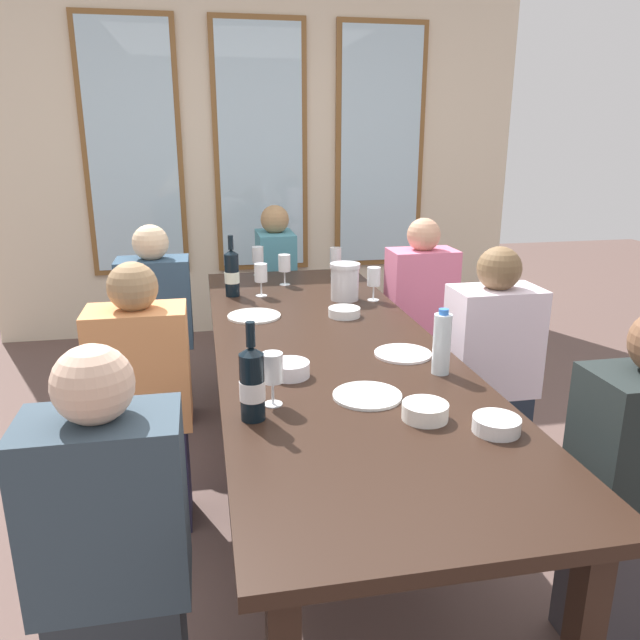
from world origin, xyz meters
The scene contains 27 objects.
ground_plane centered at (0.00, 0.00, 0.00)m, with size 12.00×12.00×0.00m, color brown.
back_wall_with_windows centered at (0.00, 2.60, 1.45)m, with size 4.11×0.10×2.90m.
dining_table centered at (0.00, 0.00, 0.68)m, with size 0.91×2.80×0.74m.
white_plate_0 centered at (0.02, -0.56, 0.74)m, with size 0.23×0.23×0.01m, color white.
white_plate_1 centered at (-0.26, 0.43, 0.74)m, with size 0.25×0.25×0.01m, color white.
white_plate_2 centered at (0.26, -0.20, 0.74)m, with size 0.22×0.22×0.01m, color white.
metal_pitcher centered at (0.23, 0.66, 0.84)m, with size 0.16×0.16×0.19m.
wine_bottle_0 centered at (-0.36, -0.65, 0.86)m, with size 0.08×0.08×0.31m.
wine_bottle_1 centered at (-0.34, 0.84, 0.86)m, with size 0.08×0.08×0.32m.
tasting_bowl_0 centered at (0.15, 0.36, 0.76)m, with size 0.15×0.15×0.04m, color white.
tasting_bowl_1 centered at (0.15, -0.75, 0.77)m, with size 0.14×0.14×0.05m, color white.
tasting_bowl_2 centered at (0.32, -0.87, 0.76)m, with size 0.14×0.14×0.04m, color white.
tasting_bowl_3 centered at (-0.20, -0.33, 0.77)m, with size 0.14×0.14×0.05m, color white.
water_bottle centered at (0.33, -0.41, 0.85)m, with size 0.06×0.06×0.24m.
wine_glass_0 centered at (-0.04, 1.04, 0.86)m, with size 0.07×0.07×0.17m.
wine_glass_1 centered at (0.29, 1.20, 0.86)m, with size 0.07×0.07×0.17m.
wine_glass_2 centered at (-0.29, -0.56, 0.86)m, with size 0.07×0.07×0.17m.
wine_glass_3 centered at (-0.19, 0.81, 0.86)m, with size 0.07×0.07×0.17m.
wine_glass_4 centered at (-0.16, 1.32, 0.86)m, with size 0.07×0.07×0.17m.
wine_glass_5 centered at (0.37, 0.61, 0.86)m, with size 0.07×0.07×0.17m.
seated_person_0 centered at (-0.75, -0.97, 0.53)m, with size 0.38×0.24×1.11m.
seated_person_1 centered at (0.75, -0.96, 0.53)m, with size 0.38×0.24×1.11m.
seated_person_2 centered at (-0.75, -0.01, 0.53)m, with size 0.38×0.24×1.11m.
seated_person_3 centered at (0.75, 0.03, 0.53)m, with size 0.38×0.24×1.11m.
seated_person_4 centered at (-0.75, 0.97, 0.53)m, with size 0.38×0.24×1.11m.
seated_person_5 centered at (0.75, 0.95, 0.53)m, with size 0.38×0.24×1.11m.
seated_person_6 centered at (0.00, 1.75, 0.53)m, with size 0.24×0.38×1.11m.
Camera 1 is at (-0.49, -2.36, 1.57)m, focal length 34.76 mm.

